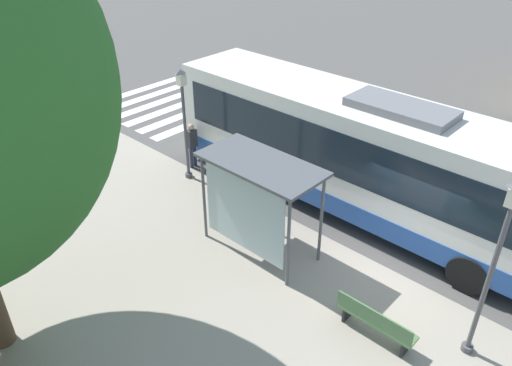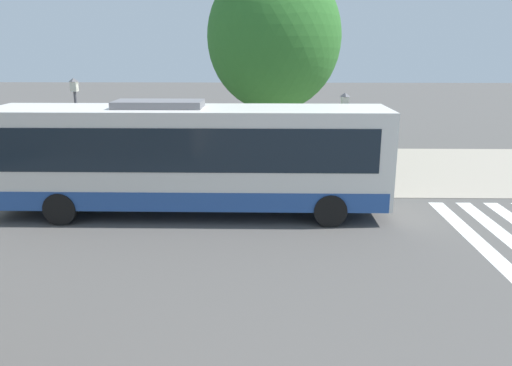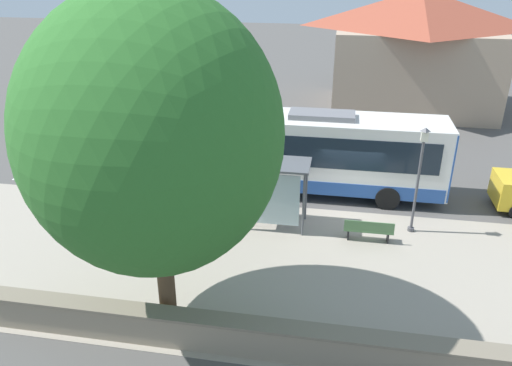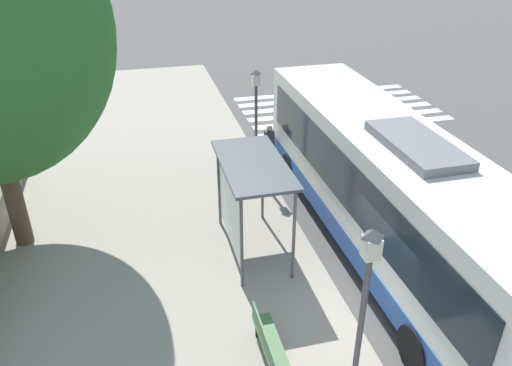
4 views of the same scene
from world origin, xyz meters
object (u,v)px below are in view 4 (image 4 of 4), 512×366
at_px(bus_shelter, 247,180).
at_px(street_lamp_far, 362,318).
at_px(bus, 388,189).
at_px(street_lamp_near, 256,114).
at_px(bench, 269,345).
at_px(pedestrian, 269,143).

bearing_deg(bus_shelter, street_lamp_far, -84.27).
height_order(bus, street_lamp_near, street_lamp_near).
height_order(bus, bench, bus).
bearing_deg(bench, street_lamp_far, -57.99).
bearing_deg(bus, bench, -142.98).
bearing_deg(bus_shelter, bench, -96.99).
bearing_deg(bench, pedestrian, 74.48).
relative_size(bus, street_lamp_near, 3.35).
height_order(pedestrian, street_lamp_far, street_lamp_far).
xyz_separation_m(bus, bus_shelter, (-3.49, 0.88, 0.27)).
distance_m(bench, street_lamp_near, 8.55).
xyz_separation_m(bus, pedestrian, (-1.58, 5.61, -0.95)).
bearing_deg(street_lamp_near, pedestrian, 36.25).
height_order(bench, street_lamp_near, street_lamp_near).
relative_size(bus, bench, 6.94).
distance_m(bus_shelter, street_lamp_near, 4.50).
bearing_deg(bus, street_lamp_near, 112.71).
height_order(street_lamp_near, street_lamp_far, street_lamp_far).
height_order(bus_shelter, pedestrian, bus_shelter).
distance_m(bus_shelter, pedestrian, 5.25).
relative_size(bus_shelter, street_lamp_far, 0.77).
relative_size(street_lamp_near, street_lamp_far, 0.89).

